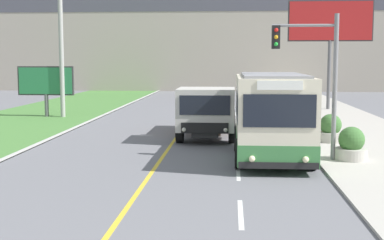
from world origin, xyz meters
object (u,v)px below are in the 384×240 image
utility_pole_far (61,38)px  planter_round_near (351,146)px  planter_round_second (330,130)px  traffic_light_mast (315,67)px  dump_truck (207,112)px  billboard_small (46,82)px  billboard_large (330,25)px  city_bus (272,117)px

utility_pole_far → planter_round_near: 20.24m
planter_round_near → planter_round_second: (0.03, 4.13, 0.01)m
traffic_light_mast → utility_pole_far: bearing=134.8°
utility_pole_far → dump_truck: bearing=-41.9°
billboard_small → planter_round_near: (15.66, -13.54, -1.58)m
billboard_large → planter_round_near: bearing=-97.7°
billboard_large → planter_round_second: (-2.59, -15.20, -5.35)m
planter_round_second → billboard_large: bearing=80.3°
traffic_light_mast → billboard_small: 19.74m
dump_truck → billboard_small: bearing=140.7°
city_bus → planter_round_second: 4.95m
traffic_light_mast → city_bus: bearing=175.0°
city_bus → planter_round_near: bearing=-3.2°
traffic_light_mast → planter_round_second: size_ratio=4.33×
dump_truck → utility_pole_far: utility_pole_far is taller
billboard_large → planter_round_second: size_ratio=6.42×
planter_round_second → billboard_small: bearing=149.1°
dump_truck → planter_round_near: 7.33m
billboard_small → planter_round_second: size_ratio=2.95×
dump_truck → traffic_light_mast: (3.96, -5.02, 2.10)m
utility_pole_far → traffic_light_mast: (13.25, -13.35, -1.56)m
city_bus → traffic_light_mast: 2.26m
billboard_small → planter_round_second: 18.37m
city_bus → dump_truck: (-2.53, 4.89, -0.35)m
planter_round_near → planter_round_second: planter_round_second is taller
billboard_small → planter_round_second: (15.70, -9.41, -1.57)m
billboard_large → dump_truck: bearing=-118.9°
utility_pole_far → traffic_light_mast: 18.87m
utility_pole_far → planter_round_second: (14.61, -9.24, -4.27)m
billboard_small → utility_pole_far: bearing=-8.7°
billboard_large → billboard_small: (-18.28, -5.79, -3.78)m
city_bus → billboard_small: 18.61m
city_bus → utility_pole_far: size_ratio=0.60×
planter_round_second → utility_pole_far: bearing=147.7°
billboard_large → utility_pole_far: bearing=-160.9°
dump_truck → planter_round_near: (5.29, -5.05, -0.62)m
dump_truck → traffic_light_mast: bearing=-51.7°
utility_pole_far → billboard_small: bearing=171.3°
traffic_light_mast → billboard_small: (-14.34, 13.52, -1.14)m
planter_round_second → city_bus: bearing=-125.0°
traffic_light_mast → planter_round_near: size_ratio=4.39×
city_bus → planter_round_near: size_ratio=4.97×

